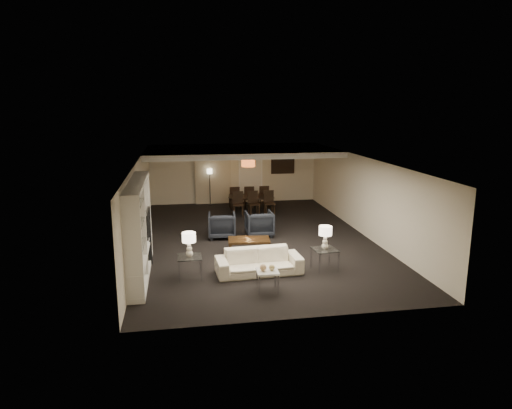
{
  "coord_description": "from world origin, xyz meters",
  "views": [
    {
      "loc": [
        -2.32,
        -13.53,
        4.15
      ],
      "look_at": [
        0.0,
        0.0,
        1.1
      ],
      "focal_mm": 32.0,
      "sensor_mm": 36.0,
      "label": 1
    }
  ],
  "objects_px": {
    "pendant_light": "(248,163)",
    "chair_fl": "(234,197)",
    "table_lamp_right": "(325,238)",
    "chair_fm": "(249,197)",
    "vase_amber": "(136,215)",
    "chair_nr": "(269,203)",
    "coffee_table": "(249,246)",
    "sofa": "(259,262)",
    "vase_blue": "(135,244)",
    "armchair_left": "(222,225)",
    "chair_fr": "(263,196)",
    "side_table_right": "(324,259)",
    "chair_nl": "(238,204)",
    "floor_lamp": "(210,187)",
    "table_lamp_left": "(189,245)",
    "armchair_right": "(259,224)",
    "marble_table": "(267,281)",
    "television": "(143,223)",
    "chair_nm": "(254,203)",
    "dining_table": "(251,204)",
    "floor_speaker": "(148,242)",
    "side_table_left": "(190,267)"
  },
  "relations": [
    {
      "from": "side_table_left",
      "to": "table_lamp_left",
      "type": "xyz_separation_m",
      "value": [
        0.0,
        0.0,
        0.57
      ]
    },
    {
      "from": "chair_fm",
      "to": "floor_lamp",
      "type": "relative_size",
      "value": 0.6
    },
    {
      "from": "vase_blue",
      "to": "chair_fm",
      "type": "xyz_separation_m",
      "value": [
        3.76,
        8.1,
        -0.7
      ]
    },
    {
      "from": "chair_nl",
      "to": "floor_lamp",
      "type": "distance_m",
      "value": 2.31
    },
    {
      "from": "coffee_table",
      "to": "table_lamp_right",
      "type": "distance_m",
      "value": 2.42
    },
    {
      "from": "armchair_left",
      "to": "chair_nr",
      "type": "distance_m",
      "value": 3.45
    },
    {
      "from": "table_lamp_right",
      "to": "sofa",
      "type": "bearing_deg",
      "value": 180.0
    },
    {
      "from": "pendant_light",
      "to": "marble_table",
      "type": "distance_m",
      "value": 7.77
    },
    {
      "from": "chair_fl",
      "to": "floor_lamp",
      "type": "bearing_deg",
      "value": -44.57
    },
    {
      "from": "chair_fr",
      "to": "floor_lamp",
      "type": "bearing_deg",
      "value": -23.29
    },
    {
      "from": "table_lamp_right",
      "to": "chair_fm",
      "type": "relative_size",
      "value": 0.67
    },
    {
      "from": "marble_table",
      "to": "floor_lamp",
      "type": "height_order",
      "value": "floor_lamp"
    },
    {
      "from": "side_table_right",
      "to": "chair_nl",
      "type": "distance_m",
      "value": 6.21
    },
    {
      "from": "armchair_left",
      "to": "table_lamp_right",
      "type": "distance_m",
      "value": 4.05
    },
    {
      "from": "table_lamp_right",
      "to": "dining_table",
      "type": "height_order",
      "value": "table_lamp_right"
    },
    {
      "from": "side_table_right",
      "to": "dining_table",
      "type": "relative_size",
      "value": 0.34
    },
    {
      "from": "sofa",
      "to": "chair_fl",
      "type": "bearing_deg",
      "value": 84.49
    },
    {
      "from": "sofa",
      "to": "vase_blue",
      "type": "xyz_separation_m",
      "value": [
        -2.88,
        -0.75,
        0.84
      ]
    },
    {
      "from": "pendant_light",
      "to": "table_lamp_left",
      "type": "relative_size",
      "value": 0.87
    },
    {
      "from": "vase_amber",
      "to": "chair_nr",
      "type": "relative_size",
      "value": 0.2
    },
    {
      "from": "side_table_left",
      "to": "chair_nr",
      "type": "bearing_deg",
      "value": 62.23
    },
    {
      "from": "coffee_table",
      "to": "chair_nm",
      "type": "bearing_deg",
      "value": 78.75
    },
    {
      "from": "chair_fr",
      "to": "television",
      "type": "bearing_deg",
      "value": 51.83
    },
    {
      "from": "armchair_right",
      "to": "table_lamp_right",
      "type": "xyz_separation_m",
      "value": [
        1.1,
        -3.3,
        0.45
      ]
    },
    {
      "from": "chair_fl",
      "to": "chair_fr",
      "type": "xyz_separation_m",
      "value": [
        1.2,
        0.0,
        0.0
      ]
    },
    {
      "from": "pendant_light",
      "to": "table_lamp_right",
      "type": "relative_size",
      "value": 0.87
    },
    {
      "from": "armchair_left",
      "to": "chair_fr",
      "type": "height_order",
      "value": "chair_fr"
    },
    {
      "from": "coffee_table",
      "to": "floor_speaker",
      "type": "bearing_deg",
      "value": -170.57
    },
    {
      "from": "table_lamp_left",
      "to": "armchair_right",
      "type": "bearing_deg",
      "value": 55.12
    },
    {
      "from": "vase_amber",
      "to": "floor_speaker",
      "type": "bearing_deg",
      "value": 83.58
    },
    {
      "from": "armchair_right",
      "to": "sofa",
      "type": "bearing_deg",
      "value": 79.41
    },
    {
      "from": "floor_lamp",
      "to": "vase_amber",
      "type": "bearing_deg",
      "value": -105.21
    },
    {
      "from": "coffee_table",
      "to": "chair_nl",
      "type": "xyz_separation_m",
      "value": [
        0.28,
        4.45,
        0.24
      ]
    },
    {
      "from": "armchair_left",
      "to": "table_lamp_right",
      "type": "bearing_deg",
      "value": 129.87
    },
    {
      "from": "vase_amber",
      "to": "dining_table",
      "type": "bearing_deg",
      "value": 61.16
    },
    {
      "from": "chair_nr",
      "to": "armchair_right",
      "type": "bearing_deg",
      "value": -108.26
    },
    {
      "from": "pendant_light",
      "to": "chair_fr",
      "type": "xyz_separation_m",
      "value": [
        0.75,
        0.89,
        -1.47
      ]
    },
    {
      "from": "television",
      "to": "vase_blue",
      "type": "xyz_separation_m",
      "value": [
        -0.03,
        -2.1,
        0.07
      ]
    },
    {
      "from": "sofa",
      "to": "pendant_light",
      "type": "bearing_deg",
      "value": 80.21
    },
    {
      "from": "armchair_right",
      "to": "television",
      "type": "distance_m",
      "value": 4.02
    },
    {
      "from": "pendant_light",
      "to": "chair_fl",
      "type": "xyz_separation_m",
      "value": [
        -0.45,
        0.89,
        -1.47
      ]
    },
    {
      "from": "chair_nm",
      "to": "chair_fl",
      "type": "relative_size",
      "value": 1.0
    },
    {
      "from": "vase_amber",
      "to": "chair_fl",
      "type": "distance_m",
      "value": 8.21
    },
    {
      "from": "armchair_left",
      "to": "television",
      "type": "distance_m",
      "value": 3.05
    },
    {
      "from": "chair_fr",
      "to": "chair_fm",
      "type": "bearing_deg",
      "value": -2.36
    },
    {
      "from": "coffee_table",
      "to": "side_table_right",
      "type": "xyz_separation_m",
      "value": [
        1.7,
        -1.6,
        0.06
      ]
    },
    {
      "from": "vase_blue",
      "to": "chair_fm",
      "type": "distance_m",
      "value": 8.95
    },
    {
      "from": "vase_blue",
      "to": "chair_fm",
      "type": "bearing_deg",
      "value": 65.09
    },
    {
      "from": "table_lamp_left",
      "to": "chair_fl",
      "type": "xyz_separation_m",
      "value": [
        1.98,
        7.35,
        -0.39
      ]
    },
    {
      "from": "vase_amber",
      "to": "chair_fm",
      "type": "distance_m",
      "value": 8.46
    }
  ]
}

